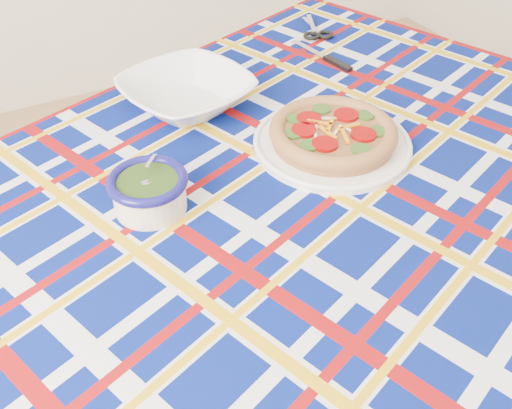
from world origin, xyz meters
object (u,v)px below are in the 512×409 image
dining_table (263,225)px  main_focaccia_plate (333,133)px  pesto_bowl (149,189)px  serving_bowl (187,93)px

dining_table → main_focaccia_plate: 0.24m
dining_table → pesto_bowl: 0.24m
pesto_bowl → dining_table: bearing=-16.5°
dining_table → main_focaccia_plate: bearing=-1.4°
dining_table → pesto_bowl: size_ratio=13.68×
dining_table → main_focaccia_plate: size_ratio=5.83×
serving_bowl → dining_table: bearing=-89.9°
dining_table → pesto_bowl: bearing=143.4°
dining_table → main_focaccia_plate: main_focaccia_plate is taller
main_focaccia_plate → dining_table: bearing=-161.3°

